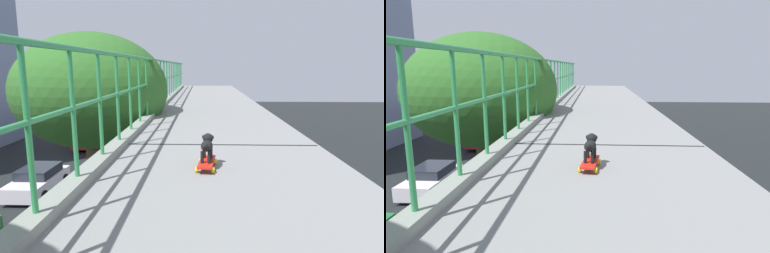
% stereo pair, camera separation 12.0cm
% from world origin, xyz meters
% --- Properties ---
extents(overpass_deck, '(2.95, 32.91, 0.42)m').
position_xyz_m(overpass_deck, '(1.18, 0.00, 5.41)').
color(overpass_deck, gray).
rests_on(overpass_deck, bridge_pier).
extents(green_railing, '(0.20, 31.27, 1.32)m').
position_xyz_m(green_railing, '(-0.25, -0.00, 5.93)').
color(green_railing, gray).
rests_on(green_railing, overpass_deck).
extents(car_grey_fifth, '(1.84, 4.30, 1.56)m').
position_xyz_m(car_grey_fifth, '(-4.68, 9.84, 0.73)').
color(car_grey_fifth, slate).
rests_on(car_grey_fifth, ground).
extents(car_white_sixth, '(2.01, 4.03, 1.41)m').
position_xyz_m(car_white_sixth, '(-7.93, 13.40, 0.69)').
color(car_white_sixth, silver).
rests_on(car_white_sixth, ground).
extents(city_bus, '(2.68, 11.36, 3.20)m').
position_xyz_m(city_bus, '(-8.26, 26.99, 1.82)').
color(city_bus, '#AF1D20').
rests_on(city_bus, ground).
extents(roadside_tree_mid, '(3.70, 3.70, 7.57)m').
position_xyz_m(roadside_tree_mid, '(-1.76, 4.92, 6.08)').
color(roadside_tree_mid, brown).
rests_on(roadside_tree_mid, ground).
extents(toy_skateboard, '(0.25, 0.52, 0.09)m').
position_xyz_m(toy_skateboard, '(1.00, 0.59, 5.69)').
color(toy_skateboard, red).
rests_on(toy_skateboard, overpass_deck).
extents(small_dog, '(0.17, 0.38, 0.29)m').
position_xyz_m(small_dog, '(1.00, 0.63, 5.89)').
color(small_dog, black).
rests_on(small_dog, toy_skateboard).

